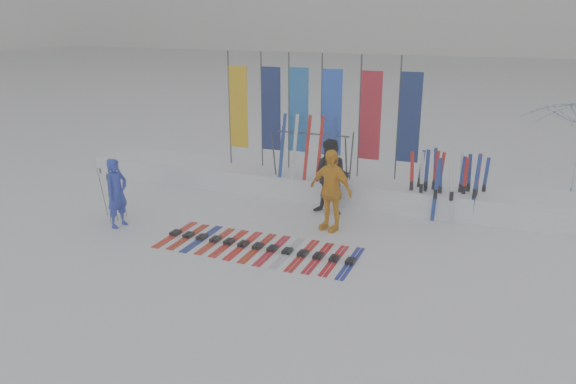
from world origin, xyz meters
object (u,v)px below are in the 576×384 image
at_px(person_black, 332,177).
at_px(ski_rack, 312,149).
at_px(ski_row, 258,247).
at_px(person_yellow, 330,190).
at_px(person_blue, 117,193).

distance_m(person_black, ski_rack, 1.33).
bearing_deg(ski_row, person_black, 73.75).
relative_size(person_black, ski_row, 0.44).
bearing_deg(person_yellow, person_blue, -142.99).
bearing_deg(person_blue, person_black, -51.48).
xyz_separation_m(person_yellow, ski_rack, (-1.14, 1.96, 0.43)).
relative_size(person_yellow, ski_rack, 0.93).
xyz_separation_m(person_black, ski_rack, (-0.84, 0.94, 0.44)).
bearing_deg(ski_rack, ski_row, -88.99).
relative_size(person_blue, ski_row, 0.38).
relative_size(person_black, person_yellow, 0.99).
height_order(person_black, ski_row, person_black).
xyz_separation_m(person_blue, person_yellow, (4.65, 1.65, 0.13)).
height_order(person_black, ski_rack, person_black).
bearing_deg(person_blue, person_yellow, -63.55).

